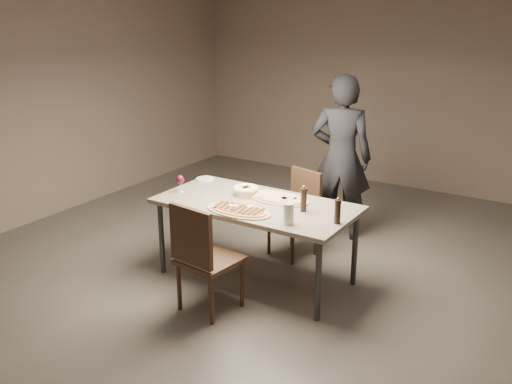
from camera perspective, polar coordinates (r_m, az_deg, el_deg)
The scene contains 14 objects.
room at distance 4.95m, azimuth 0.00°, elevation 6.06°, with size 7.00×7.00×7.00m.
dining_table at distance 5.14m, azimuth 0.00°, elevation -1.66°, with size 1.80×0.90×0.75m.
zucchini_pizza at distance 4.90m, azimuth -1.75°, elevation -1.80°, with size 0.61×0.34×0.05m.
ham_pizza at distance 5.20m, azimuth 2.22°, elevation -0.59°, with size 0.62×0.34×0.04m.
bread_basket at distance 5.31m, azimuth -1.05°, elevation 0.21°, with size 0.24×0.24×0.08m.
oil_dish at distance 5.08m, azimuth 2.82°, elevation -1.16°, with size 0.14×0.14×0.02m.
pepper_mill_left at distance 4.66m, azimuth 8.16°, elevation -1.91°, with size 0.06×0.06×0.22m.
pepper_mill_right at distance 4.89m, azimuth 4.79°, elevation -0.73°, with size 0.06×0.06×0.23m.
carafe at distance 4.60m, azimuth 3.27°, elevation -2.19°, with size 0.09×0.09×0.18m.
wine_glass at distance 5.42m, azimuth -7.59°, elevation 1.18°, with size 0.07×0.07×0.17m.
side_plate at distance 5.81m, azimuth -5.12°, elevation 1.32°, with size 0.18×0.18×0.01m.
chair_near at distance 4.64m, azimuth -5.43°, elevation -6.12°, with size 0.50×0.50×0.96m.
chair_far at distance 5.78m, azimuth 4.27°, elevation -1.60°, with size 0.50×0.50×0.87m.
diner at distance 6.13m, azimuth 8.48°, elevation 3.40°, with size 0.65×0.43×1.78m, color black.
Camera 1 is at (2.58, -4.08, 2.46)m, focal length 40.00 mm.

